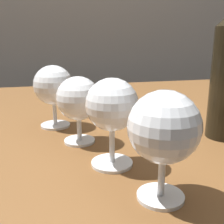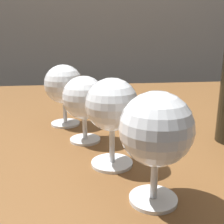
{
  "view_description": "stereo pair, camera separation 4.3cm",
  "coord_description": "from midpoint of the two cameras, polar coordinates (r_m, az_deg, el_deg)",
  "views": [
    {
      "loc": [
        -0.16,
        -0.66,
        0.92
      ],
      "look_at": [
        -0.07,
        -0.26,
        0.8
      ],
      "focal_mm": 44.53,
      "sensor_mm": 36.0,
      "label": 1
    },
    {
      "loc": [
        -0.12,
        -0.67,
        0.92
      ],
      "look_at": [
        -0.07,
        -0.26,
        0.8
      ],
      "focal_mm": 44.53,
      "sensor_mm": 36.0,
      "label": 2
    }
  ],
  "objects": [
    {
      "name": "wine_glass_amber",
      "position": [
        0.53,
        -9.25,
        2.41
      ],
      "size": [
        0.08,
        0.08,
        0.13
      ],
      "color": "white",
      "rests_on": "dining_table"
    },
    {
      "name": "dining_table",
      "position": [
        0.74,
        -1.22,
        -7.02
      ],
      "size": [
        1.28,
        0.98,
        0.71
      ],
      "color": "brown",
      "rests_on": "ground_plane"
    },
    {
      "name": "wine_glass_chardonnay",
      "position": [
        0.63,
        -13.87,
        5.2
      ],
      "size": [
        0.09,
        0.09,
        0.14
      ],
      "color": "white",
      "rests_on": "dining_table"
    },
    {
      "name": "wine_glass_white",
      "position": [
        0.34,
        7.09,
        -3.6
      ],
      "size": [
        0.09,
        0.09,
        0.14
      ],
      "color": "white",
      "rests_on": "dining_table"
    },
    {
      "name": "wine_glass_merlot",
      "position": [
        0.42,
        -2.88,
        0.93
      ],
      "size": [
        0.08,
        0.08,
        0.14
      ],
      "color": "white",
      "rests_on": "dining_table"
    }
  ]
}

